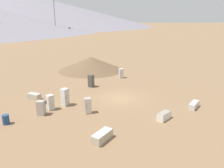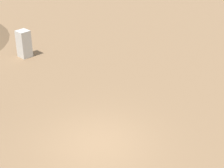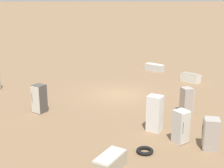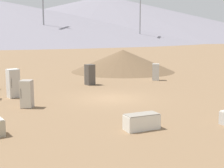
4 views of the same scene
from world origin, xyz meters
TOP-DOWN VIEW (x-y plane):
  - ground_plane at (0.00, 0.00)m, footprint 1000.00×1000.00m
  - discarded_fridge_7 at (9.24, -1.77)m, footprint 0.76×0.70m

SIDE VIEW (x-z plane):
  - ground_plane at x=0.00m, z-range 0.00..0.00m
  - discarded_fridge_7 at x=9.24m, z-range 0.00..1.54m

